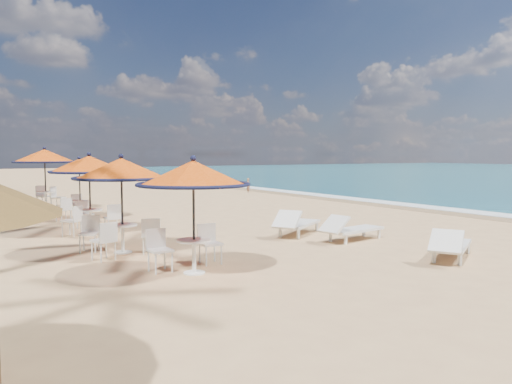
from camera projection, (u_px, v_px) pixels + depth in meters
ground at (376, 253)px, 11.90m from camera, size 160.00×160.00×0.00m
foam_strip at (364, 201)px, 25.26m from camera, size 1.20×140.00×0.04m
wetsand_band at (351, 201)px, 24.79m from camera, size 1.40×140.00×0.02m
station_0 at (192, 184)px, 9.74m from camera, size 2.23×2.23×2.33m
station_1 at (120, 181)px, 11.71m from camera, size 2.26×2.26×2.36m
station_2 at (89, 174)px, 14.84m from camera, size 2.31×2.32×2.41m
station_3 at (78, 171)px, 18.07m from camera, size 2.18×2.18×2.27m
station_4 at (45, 162)px, 21.01m from camera, size 2.56×2.56×2.67m
lounger_near at (450, 244)px, 11.06m from camera, size 2.13×1.58×0.74m
lounger_mid at (350, 228)px, 13.47m from camera, size 2.13×0.95×0.74m
lounger_far at (296, 223)px, 14.40m from camera, size 2.21×1.73×0.78m
person at (248, 185)px, 30.42m from camera, size 0.29×0.38×0.94m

